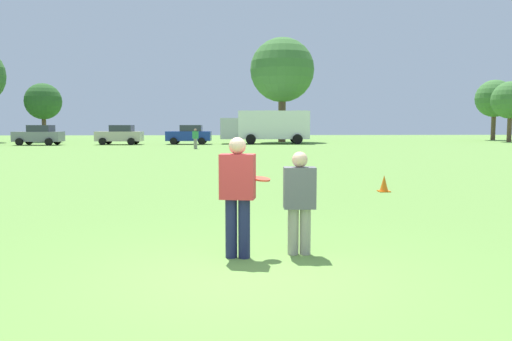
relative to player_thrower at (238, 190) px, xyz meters
The scene contains 14 objects.
ground_plane 1.35m from the player_thrower, 83.00° to the right, with size 158.84×158.84×0.00m, color #608C3D.
player_thrower is the anchor object (origin of this frame).
player_defender 0.94m from the player_thrower, ahead, with size 0.48×0.29×1.54m.
frisbee 0.42m from the player_thrower, 26.23° to the left, with size 0.27×0.27×0.08m.
traffic_cone 8.22m from the player_thrower, 57.91° to the left, with size 0.32×0.32×0.48m.
parked_car_mid_left 43.35m from the player_thrower, 113.49° to the left, with size 4.27×2.35×1.82m.
parked_car_center 41.71m from the player_thrower, 104.09° to the left, with size 4.27×2.35×1.82m.
parked_car_mid_right 41.09m from the player_thrower, 95.25° to the left, with size 4.27×2.35×1.82m.
box_truck 41.84m from the player_thrower, 84.94° to the left, with size 8.59×3.25×3.18m.
bystander_sideline_watcher 32.26m from the player_thrower, 94.68° to the left, with size 0.49×0.47×1.57m.
tree_east_birch 51.99m from the player_thrower, 112.33° to the left, with size 3.83×3.83×6.23m.
tree_east_oak 47.15m from the player_thrower, 83.05° to the left, with size 6.74×6.74×10.96m.
tree_far_east_pine 54.22m from the player_thrower, 56.46° to the left, with size 3.96×3.96×6.44m.
tree_far_west_pine 59.82m from the player_thrower, 58.44° to the left, with size 4.36×4.36×7.08m.
Camera 1 is at (-0.25, -6.31, 1.95)m, focal length 35.41 mm.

